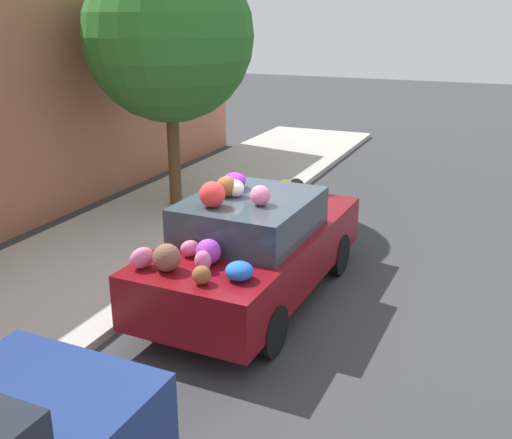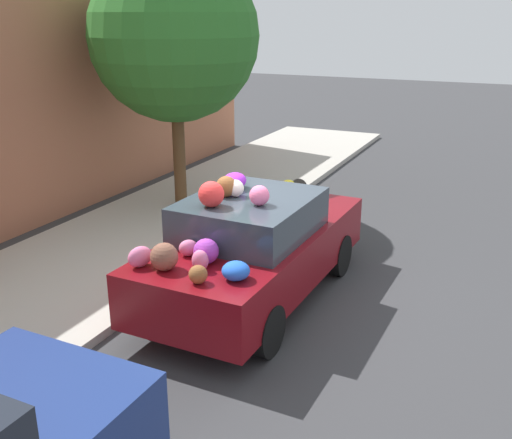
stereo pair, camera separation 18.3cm
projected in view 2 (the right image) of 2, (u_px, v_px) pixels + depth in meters
The scene contains 5 objects.
ground_plane at pixel (250, 296), 8.44m from camera, with size 60.00×60.00×0.00m, color #38383A.
sidewalk_curb at pixel (96, 261), 9.50m from camera, with size 24.00×3.20×0.12m.
street_tree at pixel (174, 36), 11.12m from camera, with size 3.20×3.20×4.86m.
fire_hydrant at pixel (173, 236), 9.38m from camera, with size 0.20×0.20×0.70m.
art_car at pixel (254, 246), 8.10m from camera, with size 4.15×1.83×1.83m.
Camera 2 is at (-6.87, -3.30, 3.78)m, focal length 42.00 mm.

